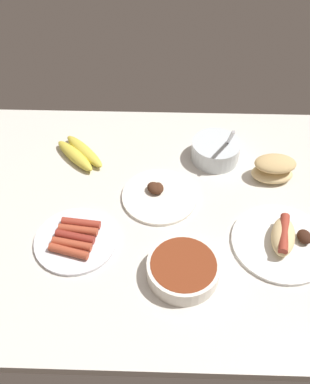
# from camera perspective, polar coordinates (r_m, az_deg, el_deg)

# --- Properties ---
(ground_plane) EXTENTS (1.20, 0.90, 0.03)m
(ground_plane) POSITION_cam_1_polar(r_m,az_deg,el_deg) (1.22, 1.38, -2.74)
(ground_plane) COLOR silver
(banana_bunch) EXTENTS (0.18, 0.18, 0.03)m
(banana_bunch) POSITION_cam_1_polar(r_m,az_deg,el_deg) (1.37, -9.88, 5.03)
(banana_bunch) COLOR gold
(banana_bunch) RESTS_ON ground_plane
(bowl_coleslaw) EXTENTS (0.15, 0.15, 0.16)m
(bowl_coleslaw) POSITION_cam_1_polar(r_m,az_deg,el_deg) (1.35, 7.99, 5.54)
(bowl_coleslaw) COLOR silver
(bowl_coleslaw) RESTS_ON ground_plane
(plate_sausages) EXTENTS (0.22, 0.22, 0.03)m
(plate_sausages) POSITION_cam_1_polar(r_m,az_deg,el_deg) (1.15, -10.40, -6.12)
(plate_sausages) COLOR white
(plate_sausages) RESTS_ON ground_plane
(bowl_chili) EXTENTS (0.18, 0.18, 0.05)m
(bowl_chili) POSITION_cam_1_polar(r_m,az_deg,el_deg) (1.06, 3.73, -10.03)
(bowl_chili) COLOR white
(bowl_chili) RESTS_ON ground_plane
(bread_stack) EXTENTS (0.13, 0.09, 0.07)m
(bread_stack) POSITION_cam_1_polar(r_m,az_deg,el_deg) (1.32, 15.33, 2.98)
(bread_stack) COLOR #E5C689
(bread_stack) RESTS_ON ground_plane
(plate_hotdog_assembled) EXTENTS (0.26, 0.26, 0.06)m
(plate_hotdog_assembled) POSITION_cam_1_polar(r_m,az_deg,el_deg) (1.17, 16.44, -6.05)
(plate_hotdog_assembled) COLOR white
(plate_hotdog_assembled) RESTS_ON ground_plane
(plate_grilled_meat) EXTENTS (0.22, 0.22, 0.04)m
(plate_grilled_meat) POSITION_cam_1_polar(r_m,az_deg,el_deg) (1.24, 0.54, -0.40)
(plate_grilled_meat) COLOR white
(plate_grilled_meat) RESTS_ON ground_plane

